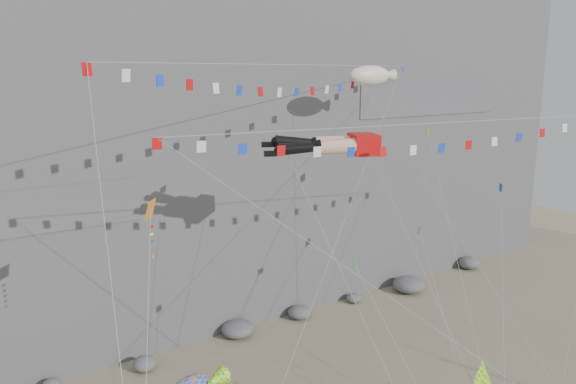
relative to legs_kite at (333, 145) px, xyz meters
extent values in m
cube|color=slate|center=(-0.44, 26.24, 8.47)|extent=(80.00, 28.00, 50.00)
cube|color=red|center=(1.68, -0.74, 0.02)|extent=(2.16, 2.43, 1.19)
cylinder|color=#E6AE8F|center=(-0.15, -0.57, 0.02)|extent=(2.19, 1.63, 0.88)
sphere|color=black|center=(-1.06, -0.15, 0.02)|extent=(0.80, 0.80, 0.80)
cone|color=black|center=(-2.14, 0.34, -0.05)|extent=(2.48, 1.65, 0.82)
cube|color=black|center=(-3.59, 1.00, -0.32)|extent=(0.85, 0.64, 0.29)
cylinder|color=#E6AE8F|center=(0.34, 0.51, 0.02)|extent=(2.19, 1.63, 0.88)
sphere|color=black|center=(-0.57, 0.93, 0.02)|extent=(0.80, 0.80, 0.80)
cone|color=black|center=(-1.65, 1.42, 0.13)|extent=(2.50, 1.66, 0.88)
cube|color=black|center=(-3.10, 2.08, 0.04)|extent=(0.85, 0.64, 0.29)
cylinder|color=gray|center=(1.26, -7.65, -8.23)|extent=(0.03, 0.03, 21.54)
cylinder|color=gray|center=(-7.11, -3.12, -5.97)|extent=(0.03, 0.03, 31.02)
cylinder|color=gray|center=(7.80, -5.92, -7.61)|extent=(0.03, 0.03, 19.77)
cylinder|color=gray|center=(11.01, -0.38, -6.32)|extent=(0.03, 0.03, 25.27)
cylinder|color=gray|center=(-1.58, -4.34, -8.03)|extent=(0.03, 0.03, 21.57)
cylinder|color=gray|center=(4.72, -5.39, -11.25)|extent=(0.03, 0.03, 14.82)
cylinder|color=gray|center=(-0.38, -7.50, -11.22)|extent=(0.03, 0.03, 13.62)
cylinder|color=gray|center=(5.92, -5.08, -8.21)|extent=(0.03, 0.03, 23.49)
cylinder|color=gray|center=(7.75, -6.66, -9.99)|extent=(0.03, 0.03, 17.89)
camera|label=1|loc=(-19.94, -25.26, 4.25)|focal=35.00mm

